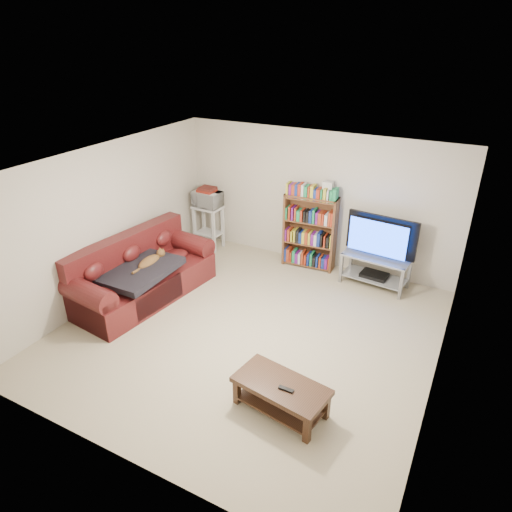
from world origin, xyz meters
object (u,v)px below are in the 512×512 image
Objects in this scene: coffee_table at (281,392)px; tv_stand at (375,266)px; sofa at (140,276)px; bookshelf at (310,231)px.

tv_stand is at bearing 95.59° from coffee_table.
bookshelf is at bearing 54.65° from sofa.
tv_stand is at bearing 39.37° from sofa.
bookshelf is (-1.04, 3.44, 0.42)m from coffee_table.
sofa is 3.00m from bookshelf.
tv_stand is 1.29m from bookshelf.
sofa is 1.81× the size of bookshelf.
sofa is 2.16× the size of tv_stand.
sofa is 2.16× the size of coffee_table.
bookshelf is (-1.24, 0.14, 0.33)m from tv_stand.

